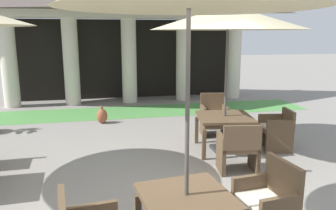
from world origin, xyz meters
name	(u,v)px	position (x,y,z in m)	size (l,w,h in m)	color
background_pavilion	(128,5)	(0.00, 7.61, 3.18)	(8.66, 2.94, 4.21)	beige
lawn_strip	(135,112)	(0.00, 6.00, 0.00)	(10.46, 1.62, 0.01)	#519347
patio_table_near_foreground	(225,121)	(1.33, 2.26, 0.61)	(1.17, 1.17, 0.71)	brown
patio_umbrella_near_foreground	(228,18)	(1.33, 2.26, 2.57)	(2.91, 2.91, 2.86)	#2D2D2D
patio_chair_near_foreground_north	(214,117)	(1.49, 3.33, 0.42)	(0.66, 0.66, 0.94)	brown
patio_chair_near_foreground_south	(239,148)	(1.17, 1.21, 0.41)	(0.71, 0.60, 0.86)	brown
patio_chair_near_foreground_east	(277,130)	(2.38, 2.10, 0.40)	(0.63, 0.64, 0.82)	brown
patio_table_mid_left	(186,204)	(-0.27, -0.74, 0.60)	(0.98, 0.98, 0.71)	brown
patio_chair_mid_left_east	(267,205)	(0.70, -0.63, 0.42)	(0.57, 0.68, 0.92)	brown
terracotta_urn	(102,116)	(-1.00, 4.88, 0.20)	(0.28, 0.28, 0.46)	brown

